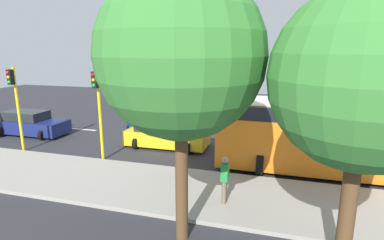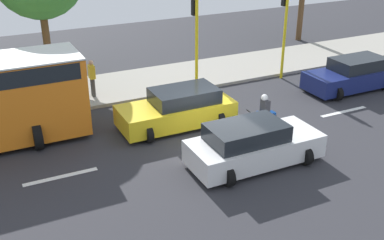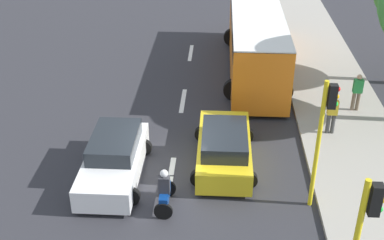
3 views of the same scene
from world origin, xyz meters
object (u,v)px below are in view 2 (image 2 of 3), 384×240
object	(u,v)px
motorcycle	(262,116)
traffic_light_midblock	(285,21)
pedestrian_near_signal	(39,74)
pedestrian_by_tree	(92,77)
car_dark_blue	(352,75)
car_white	(253,145)
car_yellow_cab	(178,109)
traffic_light_corner	(196,31)

from	to	relation	value
motorcycle	traffic_light_midblock	size ratio (longest dim) A/B	0.34
pedestrian_near_signal	pedestrian_by_tree	world-z (taller)	same
car_dark_blue	pedestrian_by_tree	world-z (taller)	pedestrian_by_tree
car_white	car_yellow_cab	bearing A→B (deg)	14.17
car_dark_blue	pedestrian_near_signal	xyz separation A→B (m)	(5.66, 13.51, 0.35)
traffic_light_corner	car_yellow_cab	bearing A→B (deg)	142.62
car_dark_blue	car_yellow_cab	distance (m)	9.16
traffic_light_midblock	car_dark_blue	bearing A→B (deg)	-144.47
car_dark_blue	motorcycle	size ratio (longest dim) A/B	2.97
car_white	car_dark_blue	xyz separation A→B (m)	(3.97, -8.18, -0.00)
traffic_light_corner	pedestrian_by_tree	bearing A→B (deg)	73.62
motorcycle	traffic_light_corner	size ratio (longest dim) A/B	0.34
pedestrian_near_signal	traffic_light_corner	size ratio (longest dim) A/B	0.38
motorcycle	pedestrian_near_signal	distance (m)	10.40
car_dark_blue	car_yellow_cab	world-z (taller)	same
traffic_light_corner	traffic_light_midblock	distance (m)	4.86
pedestrian_by_tree	traffic_light_midblock	bearing A→B (deg)	-98.07
pedestrian_by_tree	traffic_light_corner	size ratio (longest dim) A/B	0.38
car_dark_blue	traffic_light_corner	size ratio (longest dim) A/B	1.01
car_yellow_cab	motorcycle	bearing A→B (deg)	-125.29
car_white	traffic_light_corner	bearing A→B (deg)	-10.53
pedestrian_near_signal	car_white	bearing A→B (deg)	-151.04
car_yellow_cab	traffic_light_corner	bearing A→B (deg)	-37.38
car_yellow_cab	pedestrian_near_signal	size ratio (longest dim) A/B	2.70
car_yellow_cab	traffic_light_midblock	world-z (taller)	traffic_light_midblock
car_dark_blue	traffic_light_midblock	bearing A→B (deg)	35.53
car_dark_blue	pedestrian_by_tree	bearing A→B (deg)	69.82
car_white	pedestrian_by_tree	world-z (taller)	pedestrian_by_tree
motorcycle	traffic_light_midblock	bearing A→B (deg)	-42.29
motorcycle	traffic_light_corner	distance (m)	5.39
pedestrian_near_signal	pedestrian_by_tree	size ratio (longest dim) A/B	1.00
motorcycle	traffic_light_midblock	distance (m)	6.95
pedestrian_by_tree	traffic_light_midblock	size ratio (longest dim) A/B	0.38
car_white	car_dark_blue	world-z (taller)	same
pedestrian_by_tree	car_white	bearing A→B (deg)	-158.29
traffic_light_midblock	motorcycle	bearing A→B (deg)	137.71
car_yellow_cab	pedestrian_near_signal	xyz separation A→B (m)	(5.74, 4.35, 0.35)
traffic_light_corner	motorcycle	bearing A→B (deg)	-174.83
traffic_light_midblock	pedestrian_by_tree	bearing A→B (deg)	81.93
car_yellow_cab	pedestrian_by_tree	bearing A→B (deg)	27.95
pedestrian_near_signal	traffic_light_corner	bearing A→B (deg)	-112.88
traffic_light_midblock	pedestrian_near_signal	bearing A→B (deg)	76.34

